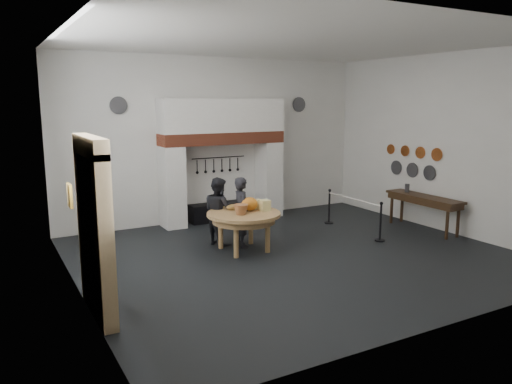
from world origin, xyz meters
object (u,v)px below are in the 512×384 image
side_table (424,197)px  visitor_far (219,211)px  barrier_post_near (380,223)px  iron_range (222,211)px  visitor_near (242,212)px  work_table (244,214)px  barrier_post_far (329,207)px

side_table → visitor_far: bearing=165.4°
visitor_far → barrier_post_near: visitor_far is taller
iron_range → visitor_near: (-0.70, -2.56, 0.56)m
barrier_post_near → visitor_near: bearing=158.5°
work_table → barrier_post_near: barrier_post_near is taller
work_table → barrier_post_far: bearing=18.8°
work_table → barrier_post_far: 3.41m
visitor_near → visitor_far: bearing=52.2°
work_table → side_table: 4.96m
side_table → barrier_post_far: bearing=134.6°
visitor_far → side_table: (5.20, -1.36, 0.08)m
visitor_far → side_table: size_ratio=0.72×
visitor_near → visitor_far: (-0.40, 0.40, -0.01)m
visitor_near → visitor_far: visitor_near is taller
barrier_post_near → barrier_post_far: same height
visitor_far → side_table: bearing=-112.9°
work_table → visitor_near: (0.12, 0.31, -0.03)m
barrier_post_near → barrier_post_far: bearing=90.0°
visitor_far → barrier_post_far: (3.49, 0.38, -0.34)m
side_table → barrier_post_far: same height
iron_range → barrier_post_near: (2.39, -3.78, 0.20)m
work_table → side_table: size_ratio=0.75×
iron_range → barrier_post_far: barrier_post_far is taller
visitor_far → barrier_post_far: 3.53m
iron_range → visitor_near: size_ratio=1.17×
work_table → visitor_far: bearing=111.7°
visitor_far → side_table: visitor_far is taller
side_table → barrier_post_near: same height
barrier_post_near → visitor_far: bearing=155.1°
visitor_near → barrier_post_far: visitor_near is taller
side_table → barrier_post_near: size_ratio=2.44×
barrier_post_far → iron_range: bearing=143.3°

